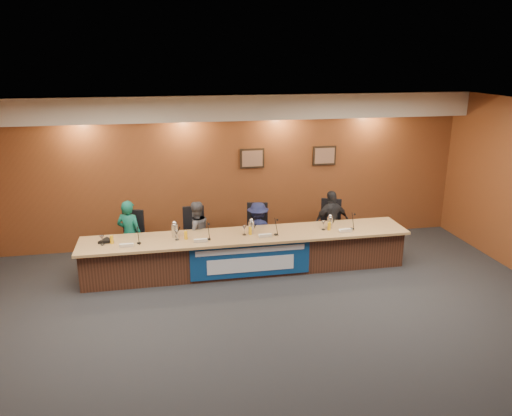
{
  "coord_description": "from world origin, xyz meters",
  "views": [
    {
      "loc": [
        -1.51,
        -6.24,
        3.95
      ],
      "look_at": [
        0.21,
        2.59,
        1.18
      ],
      "focal_mm": 35.0,
      "sensor_mm": 36.0,
      "label": 1
    }
  ],
  "objects_px": {
    "office_chair_d": "(329,229)",
    "carafe_mid": "(251,228)",
    "office_chair_a": "(131,242)",
    "office_chair_c": "(257,234)",
    "office_chair_b": "(196,238)",
    "panelist_b": "(196,233)",
    "carafe_left": "(175,231)",
    "banner": "(251,260)",
    "panelist_d": "(331,222)",
    "panelist_c": "(258,231)",
    "carafe_right": "(330,223)",
    "dais_body": "(247,253)",
    "panelist_a": "(130,235)",
    "speakerphone": "(106,241)"
  },
  "relations": [
    {
      "from": "dais_body",
      "to": "office_chair_d",
      "type": "bearing_deg",
      "value": 19.56
    },
    {
      "from": "panelist_b",
      "to": "panelist_c",
      "type": "xyz_separation_m",
      "value": [
        1.23,
        0.0,
        -0.04
      ]
    },
    {
      "from": "panelist_b",
      "to": "office_chair_c",
      "type": "distance_m",
      "value": 1.25
    },
    {
      "from": "panelist_b",
      "to": "speakerphone",
      "type": "distance_m",
      "value": 1.72
    },
    {
      "from": "panelist_a",
      "to": "carafe_right",
      "type": "bearing_deg",
      "value": -163.88
    },
    {
      "from": "office_chair_b",
      "to": "carafe_left",
      "type": "bearing_deg",
      "value": -128.74
    },
    {
      "from": "panelist_a",
      "to": "carafe_right",
      "type": "distance_m",
      "value": 3.83
    },
    {
      "from": "panelist_b",
      "to": "carafe_right",
      "type": "bearing_deg",
      "value": 146.86
    },
    {
      "from": "panelist_b",
      "to": "panelist_c",
      "type": "bearing_deg",
      "value": 159.99
    },
    {
      "from": "panelist_a",
      "to": "office_chair_b",
      "type": "relative_size",
      "value": 2.82
    },
    {
      "from": "banner",
      "to": "speakerphone",
      "type": "distance_m",
      "value": 2.61
    },
    {
      "from": "panelist_c",
      "to": "carafe_mid",
      "type": "xyz_separation_m",
      "value": [
        -0.24,
        -0.59,
        0.29
      ]
    },
    {
      "from": "office_chair_a",
      "to": "panelist_c",
      "type": "bearing_deg",
      "value": 15.69
    },
    {
      "from": "office_chair_b",
      "to": "carafe_left",
      "type": "distance_m",
      "value": 0.84
    },
    {
      "from": "banner",
      "to": "panelist_c",
      "type": "bearing_deg",
      "value": 71.55
    },
    {
      "from": "office_chair_a",
      "to": "office_chair_d",
      "type": "distance_m",
      "value": 4.03
    },
    {
      "from": "panelist_a",
      "to": "carafe_right",
      "type": "relative_size",
      "value": 5.93
    },
    {
      "from": "office_chair_a",
      "to": "panelist_b",
      "type": "bearing_deg",
      "value": 13.43
    },
    {
      "from": "dais_body",
      "to": "speakerphone",
      "type": "bearing_deg",
      "value": 179.2
    },
    {
      "from": "panelist_a",
      "to": "panelist_d",
      "type": "height_order",
      "value": "panelist_a"
    },
    {
      "from": "office_chair_d",
      "to": "panelist_b",
      "type": "bearing_deg",
      "value": -153.46
    },
    {
      "from": "carafe_mid",
      "to": "panelist_c",
      "type": "bearing_deg",
      "value": 67.51
    },
    {
      "from": "dais_body",
      "to": "carafe_right",
      "type": "xyz_separation_m",
      "value": [
        1.62,
        -0.03,
        0.51
      ]
    },
    {
      "from": "office_chair_a",
      "to": "office_chair_c",
      "type": "distance_m",
      "value": 2.49
    },
    {
      "from": "office_chair_c",
      "to": "dais_body",
      "type": "bearing_deg",
      "value": -102.75
    },
    {
      "from": "office_chair_d",
      "to": "speakerphone",
      "type": "bearing_deg",
      "value": -147.43
    },
    {
      "from": "banner",
      "to": "panelist_c",
      "type": "xyz_separation_m",
      "value": [
        0.33,
        0.98,
        0.2
      ]
    },
    {
      "from": "office_chair_a",
      "to": "carafe_mid",
      "type": "xyz_separation_m",
      "value": [
        2.24,
        -0.69,
        0.39
      ]
    },
    {
      "from": "banner",
      "to": "carafe_left",
      "type": "height_order",
      "value": "carafe_left"
    },
    {
      "from": "panelist_d",
      "to": "speakerphone",
      "type": "height_order",
      "value": "panelist_d"
    },
    {
      "from": "dais_body",
      "to": "carafe_left",
      "type": "relative_size",
      "value": 23.84
    },
    {
      "from": "panelist_d",
      "to": "office_chair_b",
      "type": "relative_size",
      "value": 2.77
    },
    {
      "from": "panelist_d",
      "to": "panelist_a",
      "type": "bearing_deg",
      "value": -9.19
    },
    {
      "from": "panelist_b",
      "to": "speakerphone",
      "type": "bearing_deg",
      "value": -2.11
    },
    {
      "from": "carafe_left",
      "to": "panelist_c",
      "type": "bearing_deg",
      "value": 17.08
    },
    {
      "from": "dais_body",
      "to": "panelist_d",
      "type": "distance_m",
      "value": 1.97
    },
    {
      "from": "panelist_b",
      "to": "office_chair_c",
      "type": "bearing_deg",
      "value": 164.63
    },
    {
      "from": "panelist_b",
      "to": "office_chair_b",
      "type": "relative_size",
      "value": 2.62
    },
    {
      "from": "office_chair_a",
      "to": "carafe_mid",
      "type": "height_order",
      "value": "carafe_mid"
    },
    {
      "from": "panelist_a",
      "to": "panelist_d",
      "type": "xyz_separation_m",
      "value": [
        4.03,
        0.0,
        -0.01
      ]
    },
    {
      "from": "carafe_right",
      "to": "panelist_b",
      "type": "bearing_deg",
      "value": 166.87
    },
    {
      "from": "office_chair_d",
      "to": "carafe_mid",
      "type": "xyz_separation_m",
      "value": [
        -1.78,
        -0.69,
        0.39
      ]
    },
    {
      "from": "office_chair_a",
      "to": "office_chair_c",
      "type": "bearing_deg",
      "value": 17.99
    },
    {
      "from": "office_chair_b",
      "to": "office_chair_d",
      "type": "distance_m",
      "value": 2.77
    },
    {
      "from": "banner",
      "to": "panelist_d",
      "type": "distance_m",
      "value": 2.12
    },
    {
      "from": "banner",
      "to": "speakerphone",
      "type": "xyz_separation_m",
      "value": [
        -2.54,
        0.45,
        0.4
      ]
    },
    {
      "from": "panelist_d",
      "to": "office_chair_c",
      "type": "xyz_separation_m",
      "value": [
        -1.54,
        0.1,
        -0.18
      ]
    },
    {
      "from": "banner",
      "to": "carafe_left",
      "type": "xyz_separation_m",
      "value": [
        -1.32,
        0.47,
        0.5
      ]
    },
    {
      "from": "banner",
      "to": "carafe_right",
      "type": "xyz_separation_m",
      "value": [
        1.62,
        0.39,
        0.48
      ]
    },
    {
      "from": "panelist_a",
      "to": "office_chair_c",
      "type": "relative_size",
      "value": 2.82
    }
  ]
}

